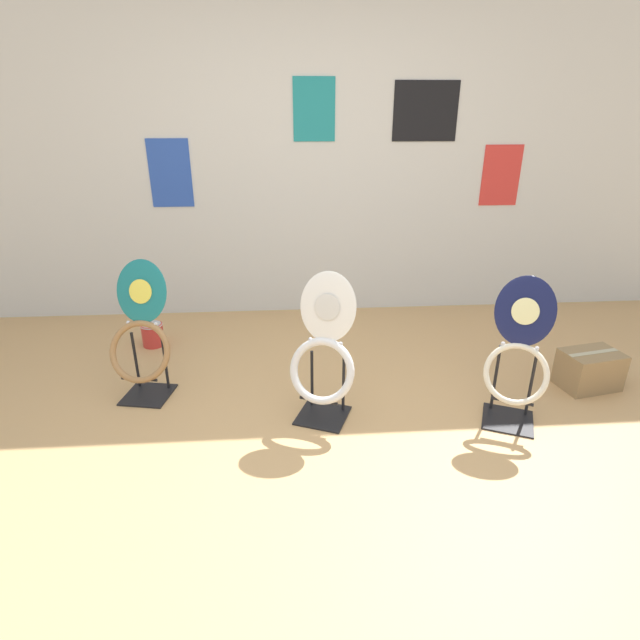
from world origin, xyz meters
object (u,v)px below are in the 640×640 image
object	(u,v)px
toilet_seat_display_teal_sax	(141,337)
paint_can	(153,334)
toilet_seat_display_white_plain	(324,357)
storage_box	(589,370)
toilet_seat_display_navy_moon	(518,356)

from	to	relation	value
toilet_seat_display_teal_sax	paint_can	world-z (taller)	toilet_seat_display_teal_sax
paint_can	toilet_seat_display_teal_sax	bearing A→B (deg)	-79.10
toilet_seat_display_teal_sax	toilet_seat_display_white_plain	world-z (taller)	toilet_seat_display_white_plain
toilet_seat_display_white_plain	storage_box	xyz separation A→B (m)	(1.74, 0.21, -0.26)
toilet_seat_display_white_plain	toilet_seat_display_teal_sax	bearing A→B (deg)	163.53
toilet_seat_display_navy_moon	paint_can	size ratio (longest dim) A/B	4.74
toilet_seat_display_navy_moon	paint_can	xyz separation A→B (m)	(-2.30, 1.14, -0.32)
toilet_seat_display_white_plain	toilet_seat_display_navy_moon	bearing A→B (deg)	-5.62
toilet_seat_display_navy_moon	storage_box	world-z (taller)	toilet_seat_display_navy_moon
toilet_seat_display_navy_moon	paint_can	bearing A→B (deg)	153.65
toilet_seat_display_teal_sax	toilet_seat_display_navy_moon	distance (m)	2.21
toilet_seat_display_teal_sax	storage_box	world-z (taller)	toilet_seat_display_teal_sax
toilet_seat_display_navy_moon	toilet_seat_display_teal_sax	bearing A→B (deg)	168.84
paint_can	storage_box	distance (m)	3.07
toilet_seat_display_white_plain	paint_can	xyz separation A→B (m)	(-1.22, 1.03, -0.29)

